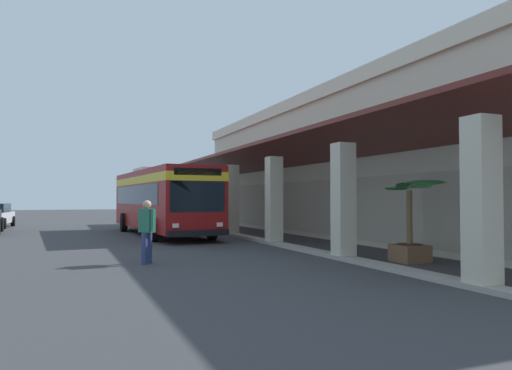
# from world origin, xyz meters

# --- Properties ---
(ground) EXTENTS (120.00, 120.00, 0.00)m
(ground) POSITION_xyz_m (0.00, 8.00, 0.00)
(ground) COLOR #38383A
(curb_strip) EXTENTS (36.16, 0.50, 0.12)m
(curb_strip) POSITION_xyz_m (2.01, 2.46, 0.06)
(curb_strip) COLOR #9E998E
(curb_strip) RESTS_ON ground
(plaza_building) EXTENTS (30.43, 16.72, 6.80)m
(plaza_building) POSITION_xyz_m (2.01, 12.08, 3.41)
(plaza_building) COLOR beige
(plaza_building) RESTS_ON ground
(transit_bus) EXTENTS (11.35, 3.30, 3.34)m
(transit_bus) POSITION_xyz_m (-1.94, -0.62, 1.85)
(transit_bus) COLOR maroon
(transit_bus) RESTS_ON ground
(pedestrian) EXTENTS (0.67, 0.43, 1.73)m
(pedestrian) POSITION_xyz_m (8.39, -2.97, 0.98)
(pedestrian) COLOR navy
(pedestrian) RESTS_ON ground
(potted_palm) EXTENTS (1.79, 1.69, 2.32)m
(potted_palm) POSITION_xyz_m (10.81, 3.92, 0.63)
(potted_palm) COLOR brown
(potted_palm) RESTS_ON ground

